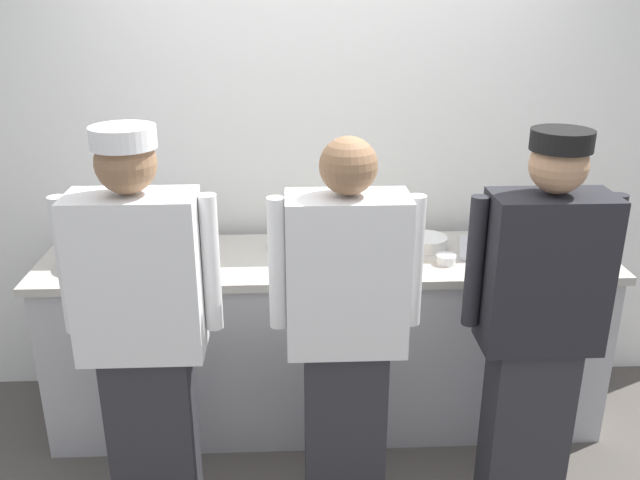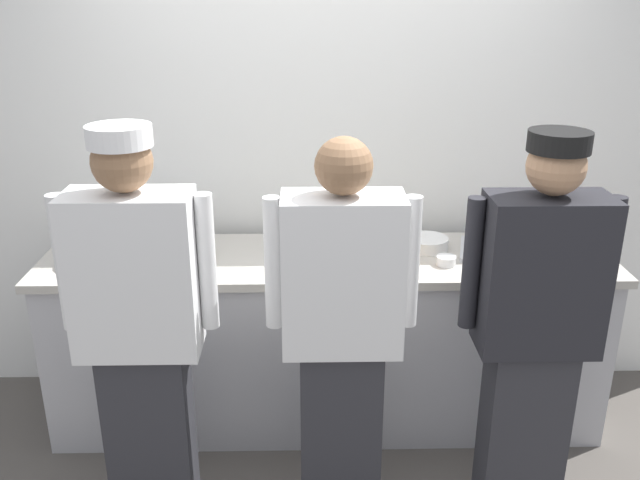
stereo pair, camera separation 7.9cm
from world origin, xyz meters
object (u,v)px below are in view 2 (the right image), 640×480
at_px(plate_stack_rear, 88,257).
at_px(chef_far_right, 536,325).
at_px(chef_center, 342,330).
at_px(squeeze_bottle_secondary, 374,250).
at_px(ramekin_orange_sauce, 277,245).
at_px(plate_stack_front, 427,243).
at_px(sheet_tray, 512,253).
at_px(squeeze_bottle_spare, 406,252).
at_px(chef_near_left, 140,327).
at_px(mixing_bowl_steel, 170,246).
at_px(squeeze_bottle_primary, 567,232).
at_px(ramekin_red_sauce, 446,260).

bearing_deg(plate_stack_rear, chef_far_right, -17.26).
height_order(chef_center, squeeze_bottle_secondary, chef_center).
bearing_deg(ramekin_orange_sauce, plate_stack_front, -0.70).
height_order(sheet_tray, squeeze_bottle_spare, squeeze_bottle_spare).
xyz_separation_m(plate_stack_rear, sheet_tray, (2.06, 0.08, -0.02)).
relative_size(chef_far_right, squeeze_bottle_secondary, 8.21).
xyz_separation_m(chef_near_left, mixing_bowl_steel, (-0.01, 0.72, 0.06)).
bearing_deg(squeeze_bottle_secondary, plate_stack_front, 41.19).
xyz_separation_m(mixing_bowl_steel, ramekin_orange_sauce, (0.52, 0.09, -0.03)).
xyz_separation_m(mixing_bowl_steel, squeeze_bottle_primary, (1.98, 0.07, 0.04)).
xyz_separation_m(plate_stack_rear, ramekin_orange_sauce, (0.89, 0.18, -0.01)).
xyz_separation_m(chef_near_left, squeeze_bottle_secondary, (0.97, 0.54, 0.10)).
bearing_deg(squeeze_bottle_spare, chef_near_left, -154.26).
bearing_deg(sheet_tray, ramekin_red_sauce, -160.76).
height_order(chef_center, squeeze_bottle_spare, chef_center).
relative_size(mixing_bowl_steel, squeeze_bottle_secondary, 1.92).
bearing_deg(chef_near_left, chef_center, 2.16).
bearing_deg(sheet_tray, squeeze_bottle_spare, -163.33).
xyz_separation_m(plate_stack_rear, ramekin_red_sauce, (1.71, -0.04, -0.01)).
relative_size(plate_stack_rear, ramekin_orange_sauce, 2.31).
distance_m(squeeze_bottle_spare, ramekin_orange_sauce, 0.67).
relative_size(mixing_bowl_steel, squeeze_bottle_primary, 2.09).
bearing_deg(mixing_bowl_steel, squeeze_bottle_spare, -8.94).
distance_m(plate_stack_front, plate_stack_rear, 1.66).
height_order(sheet_tray, ramekin_red_sauce, ramekin_red_sauce).
distance_m(sheet_tray, squeeze_bottle_spare, 0.58).
relative_size(chef_center, plate_stack_front, 7.96).
xyz_separation_m(chef_far_right, ramekin_orange_sauce, (-1.07, 0.79, 0.04)).
bearing_deg(squeeze_bottle_primary, squeeze_bottle_secondary, -165.95).
xyz_separation_m(plate_stack_front, sheet_tray, (0.40, -0.09, -0.02)).
height_order(chef_near_left, chef_center, chef_near_left).
bearing_deg(ramekin_orange_sauce, squeeze_bottle_primary, -0.77).
bearing_deg(squeeze_bottle_spare, sheet_tray, 16.67).
distance_m(chef_center, plate_stack_rear, 1.32).
xyz_separation_m(ramekin_orange_sauce, ramekin_red_sauce, (0.81, -0.22, 0.00)).
height_order(squeeze_bottle_spare, ramekin_orange_sauce, squeeze_bottle_spare).
bearing_deg(chef_near_left, plate_stack_front, 32.09).
distance_m(squeeze_bottle_spare, ramekin_red_sauce, 0.22).
bearing_deg(squeeze_bottle_secondary, mixing_bowl_steel, 169.42).
height_order(chef_near_left, ramekin_orange_sauce, chef_near_left).
relative_size(squeeze_bottle_primary, squeeze_bottle_secondary, 0.92).
height_order(chef_center, plate_stack_rear, chef_center).
bearing_deg(squeeze_bottle_secondary, chef_near_left, -151.13).
height_order(chef_center, sheet_tray, chef_center).
bearing_deg(squeeze_bottle_secondary, ramekin_orange_sauce, 149.71).
xyz_separation_m(sheet_tray, squeeze_bottle_primary, (0.30, 0.08, 0.08)).
bearing_deg(squeeze_bottle_spare, ramekin_orange_sauce, 156.65).
height_order(plate_stack_front, squeeze_bottle_secondary, squeeze_bottle_secondary).
xyz_separation_m(chef_far_right, mixing_bowl_steel, (-1.59, 0.70, 0.08)).
bearing_deg(squeeze_bottle_primary, chef_near_left, -158.25).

